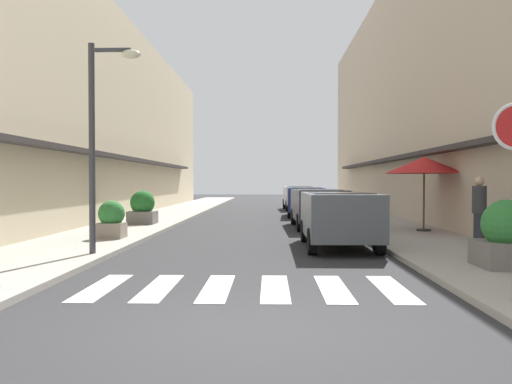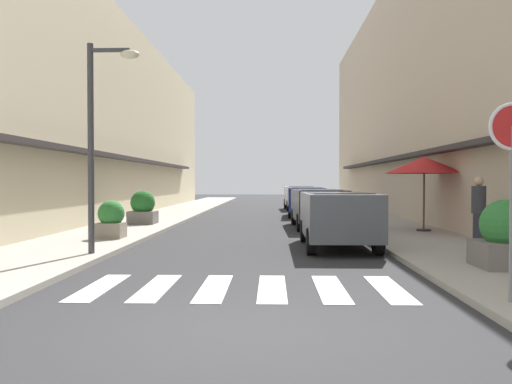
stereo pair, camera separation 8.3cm
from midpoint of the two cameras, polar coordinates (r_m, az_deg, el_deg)
The scene contains 16 objects.
ground_plane at distance 23.18m, azimuth 0.47°, elevation -3.18°, with size 95.35×95.35×0.00m, color #2B2B2D.
sidewalk_left at distance 23.75m, azimuth -11.17°, elevation -2.95°, with size 3.07×60.68×0.12m, color #9E998E.
sidewalk_right at distance 23.58m, azimuth 12.19°, elevation -2.99°, with size 3.07×60.68×0.12m, color #9E998E.
building_row_left at distance 26.15m, azimuth -19.36°, elevation 7.69°, with size 5.50×41.01×9.53m.
building_row_right at distance 26.03m, azimuth 20.66°, elevation 10.43°, with size 5.50×41.01×11.97m.
crosswalk at distance 8.51m, azimuth -1.42°, elevation -10.65°, with size 5.20×2.20×0.01m.
parked_car_near at distance 13.62m, azimuth 9.01°, elevation -2.35°, with size 1.82×4.00×1.47m.
parked_car_mid at distance 19.47m, azimuth 6.76°, elevation -1.29°, with size 1.90×4.54×1.47m.
parked_car_far at distance 25.86m, azimuth 5.47°, elevation -0.69°, with size 1.95×4.22×1.47m.
parked_car_distant at distance 32.03m, azimuth 4.71°, elevation -0.34°, with size 1.92×4.05×1.47m.
street_lamp at distance 12.19m, azimuth -17.08°, elevation 7.31°, with size 1.19×0.28×4.75m.
cafe_umbrella at distance 17.83m, azimuth 18.08°, elevation 2.84°, with size 2.55×2.55×2.46m.
planter_corner at distance 10.84m, azimuth 25.94°, elevation -4.46°, with size 1.06×1.06×1.29m.
planter_midblock at distance 15.41m, azimuth -15.94°, elevation -2.95°, with size 0.76×0.76×1.09m.
planter_far at distance 20.35m, azimuth -12.64°, elevation -1.77°, with size 1.01×1.01×1.29m.
pedestrian_walking_near at distance 13.74m, azimuth 23.44°, elevation -1.86°, with size 0.34×0.34×1.76m.
Camera 1 is at (0.39, -5.78, 1.74)m, focal length 35.93 mm.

